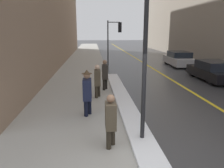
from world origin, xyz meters
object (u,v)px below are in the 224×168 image
at_px(parked_car_silver, 179,59).
at_px(pedestrian_with_shoulder_bag, 105,73).
at_px(lamp_post, 146,24).
at_px(traffic_light_near, 115,33).
at_px(pedestrian_in_fedora, 87,91).
at_px(pedestrian_nearside, 111,119).
at_px(pedestrian_trailing, 97,79).
at_px(parked_car_black, 213,71).

bearing_deg(parked_car_silver, pedestrian_with_shoulder_bag, 140.89).
xyz_separation_m(pedestrian_with_shoulder_bag, parked_car_silver, (7.35, 8.21, -0.28)).
xyz_separation_m(lamp_post, traffic_light_near, (0.71, 14.73, -0.32)).
distance_m(traffic_light_near, pedestrian_in_fedora, 12.97).
bearing_deg(pedestrian_in_fedora, pedestrian_with_shoulder_bag, 167.40).
height_order(pedestrian_nearside, pedestrian_with_shoulder_bag, pedestrian_with_shoulder_bag).
xyz_separation_m(pedestrian_in_fedora, parked_car_silver, (8.21, 11.91, -0.34)).
height_order(pedestrian_with_shoulder_bag, parked_car_silver, pedestrian_with_shoulder_bag).
height_order(lamp_post, pedestrian_with_shoulder_bag, lamp_post).
height_order(pedestrian_nearside, pedestrian_in_fedora, pedestrian_in_fedora).
bearing_deg(lamp_post, parked_car_silver, 64.76).
distance_m(pedestrian_nearside, pedestrian_in_fedora, 2.49).
xyz_separation_m(pedestrian_nearside, pedestrian_with_shoulder_bag, (0.19, 6.10, 0.07)).
distance_m(pedestrian_nearside, pedestrian_trailing, 4.71).
bearing_deg(parked_car_silver, traffic_light_near, 85.98).
relative_size(pedestrian_in_fedora, pedestrian_with_shoulder_bag, 1.07).
xyz_separation_m(traffic_light_near, parked_car_silver, (5.91, -0.70, -2.33)).
distance_m(lamp_post, parked_car_silver, 15.74).
distance_m(traffic_light_near, parked_car_black, 9.35).
bearing_deg(pedestrian_in_fedora, lamp_post, 37.49).
xyz_separation_m(pedestrian_in_fedora, parked_car_black, (8.09, 5.66, -0.37)).
distance_m(pedestrian_nearside, pedestrian_with_shoulder_bag, 6.10).
bearing_deg(pedestrian_trailing, pedestrian_with_shoulder_bag, 163.08).
height_order(pedestrian_trailing, parked_car_silver, pedestrian_trailing).
height_order(pedestrian_nearside, pedestrian_trailing, pedestrian_trailing).
distance_m(lamp_post, pedestrian_trailing, 5.17).
distance_m(pedestrian_trailing, pedestrian_with_shoulder_bag, 1.46).
xyz_separation_m(traffic_light_near, pedestrian_with_shoulder_bag, (-1.45, -8.91, -2.05)).
bearing_deg(pedestrian_trailing, lamp_post, 15.31).
height_order(pedestrian_in_fedora, pedestrian_trailing, pedestrian_in_fedora).
xyz_separation_m(pedestrian_with_shoulder_bag, parked_car_black, (7.23, 1.95, -0.32)).
relative_size(lamp_post, pedestrian_in_fedora, 3.16).
xyz_separation_m(pedestrian_nearside, parked_car_black, (7.42, 8.05, -0.25)).
bearing_deg(pedestrian_trailing, parked_car_black, 114.02).
bearing_deg(lamp_post, traffic_light_near, 87.25).
distance_m(parked_car_black, parked_car_silver, 6.25).
bearing_deg(pedestrian_nearside, pedestrian_with_shoulder_bag, 178.65).
relative_size(pedestrian_nearside, pedestrian_trailing, 0.94).
bearing_deg(pedestrian_with_shoulder_bag, parked_car_black, 105.57).
xyz_separation_m(pedestrian_in_fedora, pedestrian_trailing, (0.42, 2.31, -0.08)).
bearing_deg(traffic_light_near, parked_car_black, -51.23).
distance_m(lamp_post, pedestrian_nearside, 2.62).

